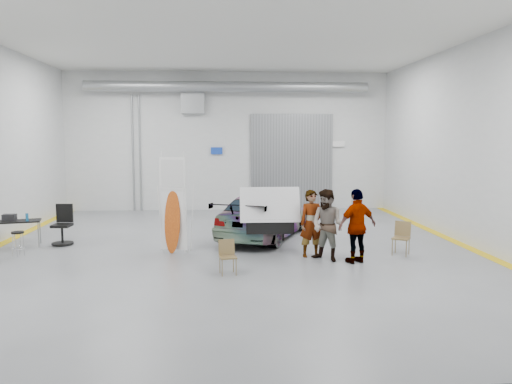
{
  "coord_description": "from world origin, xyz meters",
  "views": [
    {
      "loc": [
        -0.22,
        -13.91,
        3.17
      ],
      "look_at": [
        0.79,
        1.34,
        1.5
      ],
      "focal_mm": 35.0,
      "sensor_mm": 36.0,
      "label": 1
    }
  ],
  "objects": [
    {
      "name": "ground",
      "position": [
        0.0,
        0.0,
        0.0
      ],
      "size": [
        16.0,
        16.0,
        0.0
      ],
      "primitive_type": "plane",
      "color": "slate",
      "rests_on": "ground"
    },
    {
      "name": "room_shell",
      "position": [
        0.24,
        2.22,
        4.08
      ],
      "size": [
        14.02,
        16.18,
        6.01
      ],
      "color": "#BABCBF",
      "rests_on": "ground"
    },
    {
      "name": "sedan_car",
      "position": [
        1.07,
        1.76,
        0.7
      ],
      "size": [
        3.73,
        5.23,
        1.4
      ],
      "primitive_type": "imported",
      "rotation": [
        0.0,
        0.0,
        2.73
      ],
      "color": "silver",
      "rests_on": "ground"
    },
    {
      "name": "person_a",
      "position": [
        2.12,
        -0.97,
        0.9
      ],
      "size": [
        0.7,
        0.51,
        1.8
      ],
      "primitive_type": "imported",
      "rotation": [
        0.0,
        0.0,
        0.13
      ],
      "color": "#946C50",
      "rests_on": "ground"
    },
    {
      "name": "person_b",
      "position": [
        2.45,
        -1.42,
        0.93
      ],
      "size": [
        1.14,
        1.12,
        1.86
      ],
      "primitive_type": "imported",
      "rotation": [
        0.0,
        0.0,
        -0.72
      ],
      "color": "slate",
      "rests_on": "ground"
    },
    {
      "name": "person_c",
      "position": [
        3.15,
        -1.7,
        0.95
      ],
      "size": [
        1.19,
        0.83,
        1.9
      ],
      "primitive_type": "imported",
      "rotation": [
        0.0,
        0.0,
        3.52
      ],
      "color": "brown",
      "rests_on": "ground"
    },
    {
      "name": "surfboard_display",
      "position": [
        -1.53,
        -0.3,
        1.14
      ],
      "size": [
        0.76,
        0.41,
        2.81
      ],
      "rotation": [
        0.0,
        0.0,
        -0.35
      ],
      "color": "white",
      "rests_on": "ground"
    },
    {
      "name": "folding_chair_near",
      "position": [
        -0.13,
        -2.54,
        0.25
      ],
      "size": [
        0.44,
        0.45,
        0.8
      ],
      "rotation": [
        0.0,
        0.0,
        0.17
      ],
      "color": "brown",
      "rests_on": "ground"
    },
    {
      "name": "folding_chair_far",
      "position": [
        4.57,
        -0.93,
        0.28
      ],
      "size": [
        0.58,
        0.63,
        0.9
      ],
      "rotation": [
        0.0,
        0.0,
        -0.56
      ],
      "color": "brown",
      "rests_on": "ground"
    },
    {
      "name": "shop_stool",
      "position": [
        -5.73,
        -0.39,
        0.33
      ],
      "size": [
        0.34,
        0.34,
        0.67
      ],
      "rotation": [
        0.0,
        0.0,
        0.39
      ],
      "color": "black",
      "rests_on": "ground"
    },
    {
      "name": "work_table",
      "position": [
        -6.26,
        0.82,
        0.77
      ],
      "size": [
        1.33,
        0.89,
        1.0
      ],
      "rotation": [
        0.0,
        0.0,
        0.25
      ],
      "color": "gray",
      "rests_on": "ground"
    },
    {
      "name": "office_chair",
      "position": [
        -5.0,
        1.06,
        0.52
      ],
      "size": [
        0.63,
        0.63,
        1.18
      ],
      "rotation": [
        0.0,
        0.0,
        -0.07
      ],
      "color": "black",
      "rests_on": "ground"
    },
    {
      "name": "trunk_lid",
      "position": [
        1.07,
        -0.42,
        1.42
      ],
      "size": [
        1.64,
        0.99,
        0.04
      ],
      "primitive_type": "cube",
      "color": "silver",
      "rests_on": "sedan_car"
    }
  ]
}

